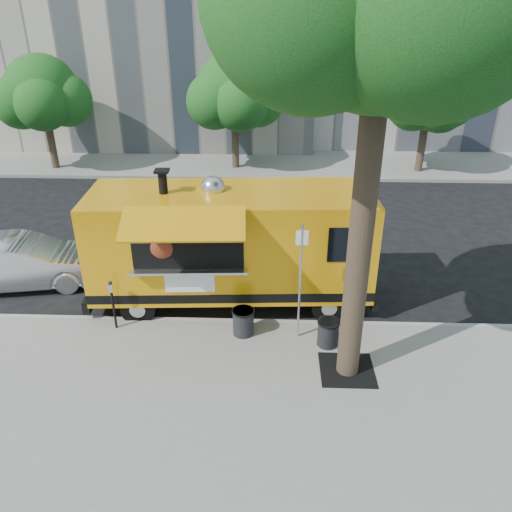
{
  "coord_description": "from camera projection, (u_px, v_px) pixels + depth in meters",
  "views": [
    {
      "loc": [
        0.89,
        -11.63,
        7.41
      ],
      "look_at": [
        0.47,
        0.0,
        1.55
      ],
      "focal_mm": 35.0,
      "sensor_mm": 36.0,
      "label": 1
    }
  ],
  "objects": [
    {
      "name": "curb",
      "position": [
        236.0,
        323.0,
        12.88
      ],
      "size": [
        60.0,
        0.14,
        0.16
      ],
      "primitive_type": "cube",
      "color": "#999993",
      "rests_on": "ground"
    },
    {
      "name": "tree_well",
      "position": [
        347.0,
        370.0,
        11.09
      ],
      "size": [
        1.2,
        1.2,
        0.02
      ],
      "primitive_type": "cube",
      "color": "black",
      "rests_on": "sidewalk"
    },
    {
      "name": "far_tree_b",
      "position": [
        234.0,
        90.0,
        23.39
      ],
      "size": [
        3.6,
        3.6,
        5.5
      ],
      "color": "#33261C",
      "rests_on": "far_sidewalk"
    },
    {
      "name": "parking_meter",
      "position": [
        112.0,
        299.0,
        12.2
      ],
      "size": [
        0.11,
        0.11,
        1.33
      ],
      "color": "black",
      "rests_on": "sidewalk"
    },
    {
      "name": "trash_bin_left",
      "position": [
        243.0,
        321.0,
        12.19
      ],
      "size": [
        0.56,
        0.56,
        0.67
      ],
      "color": "black",
      "rests_on": "sidewalk"
    },
    {
      "name": "far_sidewalk",
      "position": [
        256.0,
        164.0,
        25.76
      ],
      "size": [
        60.0,
        5.0,
        0.15
      ],
      "primitive_type": "cube",
      "color": "gray",
      "rests_on": "ground"
    },
    {
      "name": "far_tree_a",
      "position": [
        42.0,
        92.0,
        23.34
      ],
      "size": [
        3.42,
        3.42,
        5.36
      ],
      "color": "#33261C",
      "rests_on": "far_sidewalk"
    },
    {
      "name": "food_truck",
      "position": [
        230.0,
        244.0,
        13.18
      ],
      "size": [
        7.72,
        3.84,
        3.77
      ],
      "rotation": [
        0.0,
        0.0,
        0.05
      ],
      "color": "orange",
      "rests_on": "ground"
    },
    {
      "name": "trash_bin_right",
      "position": [
        328.0,
        332.0,
        11.79
      ],
      "size": [
        0.55,
        0.55,
        0.65
      ],
      "color": "black",
      "rests_on": "sidewalk"
    },
    {
      "name": "sidewalk",
      "position": [
        226.0,
        408.0,
        10.14
      ],
      "size": [
        60.0,
        6.0,
        0.15
      ],
      "primitive_type": "cube",
      "color": "gray",
      "rests_on": "ground"
    },
    {
      "name": "sedan",
      "position": [
        23.0,
        263.0,
        14.45
      ],
      "size": [
        4.7,
        2.33,
        1.48
      ],
      "primitive_type": "imported",
      "rotation": [
        0.0,
        0.0,
        1.75
      ],
      "color": "silver",
      "rests_on": "ground"
    },
    {
      "name": "ground",
      "position": [
        239.0,
        306.0,
        13.75
      ],
      "size": [
        120.0,
        120.0,
        0.0
      ],
      "primitive_type": "plane",
      "color": "black",
      "rests_on": "ground"
    },
    {
      "name": "far_tree_c",
      "position": [
        429.0,
        95.0,
        22.88
      ],
      "size": [
        3.24,
        3.24,
        5.21
      ],
      "color": "#33261C",
      "rests_on": "far_sidewalk"
    },
    {
      "name": "sign_post",
      "position": [
        300.0,
        275.0,
        11.48
      ],
      "size": [
        0.28,
        0.06,
        3.0
      ],
      "color": "silver",
      "rests_on": "sidewalk"
    }
  ]
}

